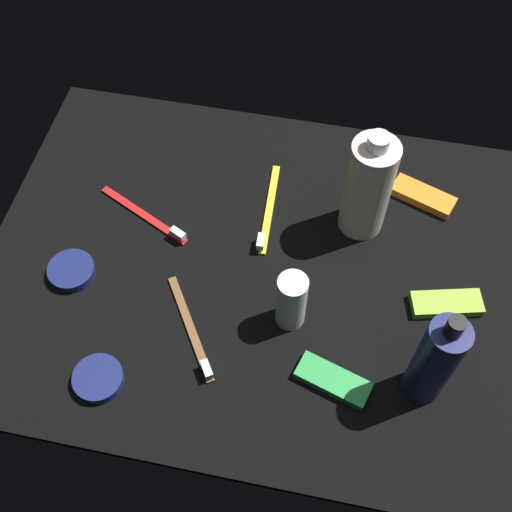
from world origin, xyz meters
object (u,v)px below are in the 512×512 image
bodywash_bottle (368,187)px  cream_tin_right (72,271)px  cream_tin_left (98,379)px  toothbrush_yellow (268,213)px  toothbrush_brown (193,333)px  snack_bar_green (333,381)px  snack_bar_orange (423,196)px  snack_bar_lime (446,304)px  toothbrush_red (149,217)px  lotion_bottle (435,361)px  deodorant_stick (291,301)px

bodywash_bottle → cream_tin_right: size_ratio=2.81×
cream_tin_left → toothbrush_yellow: bearing=-118.3°
toothbrush_brown → snack_bar_green: 21.14cm
snack_bar_orange → snack_bar_green: size_ratio=1.00×
cream_tin_right → snack_bar_lime: bearing=-174.3°
toothbrush_red → toothbrush_yellow: (-18.79, -4.72, 0.00)cm
lotion_bottle → snack_bar_lime: bearing=-102.3°
lotion_bottle → cream_tin_right: (53.60, -7.85, -8.13)cm
lotion_bottle → snack_bar_lime: size_ratio=1.93×
bodywash_bottle → toothbrush_red: bearing=10.4°
deodorant_stick → toothbrush_red: size_ratio=0.62×
cream_tin_left → toothbrush_brown: bearing=-139.5°
toothbrush_yellow → toothbrush_brown: bearing=74.2°
lotion_bottle → snack_bar_orange: (1.72, -33.06, -8.17)cm
toothbrush_brown → snack_bar_lime: bearing=-161.4°
bodywash_bottle → snack_bar_green: (0.61, 28.02, -8.42)cm
lotion_bottle → bodywash_bottle: bearing=-66.6°
snack_bar_green → cream_tin_right: (41.66, -9.65, 0.05)cm
deodorant_stick → cream_tin_left: deodorant_stick is taller
toothbrush_red → toothbrush_yellow: bearing=-165.9°
toothbrush_red → cream_tin_left: toothbrush_red is taller
toothbrush_red → toothbrush_brown: bearing=123.1°
toothbrush_yellow → lotion_bottle: bearing=136.6°
bodywash_bottle → snack_bar_green: bodywash_bottle is taller
toothbrush_red → bodywash_bottle: bearing=-169.6°
toothbrush_brown → snack_bar_orange: 44.36cm
snack_bar_orange → toothbrush_red: bearing=37.2°
bodywash_bottle → snack_bar_lime: bearing=138.2°
lotion_bottle → snack_bar_lime: lotion_bottle is taller
toothbrush_brown → snack_bar_green: bearing=171.2°
toothbrush_red → snack_bar_green: toothbrush_red is taller
deodorant_stick → bodywash_bottle: bearing=-113.0°
cream_tin_left → deodorant_stick: bearing=-148.5°
cream_tin_left → snack_bar_green: bearing=-169.0°
toothbrush_brown → toothbrush_red: bearing=-56.9°
bodywash_bottle → cream_tin_left: bodywash_bottle is taller
toothbrush_brown → toothbrush_yellow: (-6.62, -23.35, 0.00)cm
snack_bar_lime → toothbrush_red: bearing=-22.0°
cream_tin_right → snack_bar_green: bearing=167.0°
toothbrush_red → cream_tin_right: toothbrush_red is taller
lotion_bottle → toothbrush_red: (44.99, -20.06, -8.31)cm
snack_bar_orange → cream_tin_right: (51.88, 25.21, 0.05)cm
bodywash_bottle → toothbrush_yellow: (14.88, 1.43, -8.56)cm
toothbrush_yellow → cream_tin_right: (27.39, 16.93, 0.19)cm
snack_bar_orange → cream_tin_right: 57.68cm
cream_tin_left → snack_bar_orange: bearing=-135.8°
snack_bar_green → cream_tin_left: 32.53cm
deodorant_stick → snack_bar_green: 12.42cm
snack_bar_green → cream_tin_right: 42.77cm
deodorant_stick → snack_bar_orange: size_ratio=1.00×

